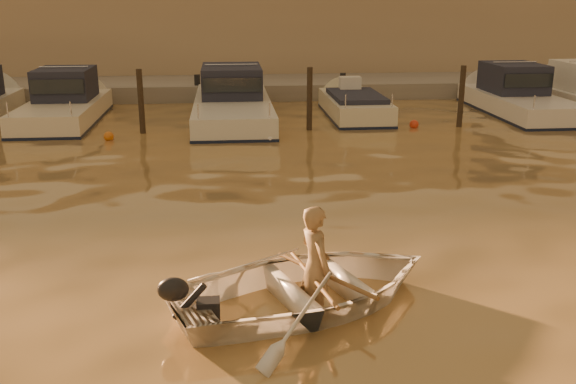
{
  "coord_description": "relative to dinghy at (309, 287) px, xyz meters",
  "views": [
    {
      "loc": [
        -2.87,
        -6.45,
        4.21
      ],
      "look_at": [
        -1.78,
        4.66,
        0.75
      ],
      "focal_mm": 40.0,
      "sensor_mm": 36.0,
      "label": 1
    }
  ],
  "objects": [
    {
      "name": "ground_plane",
      "position": [
        1.78,
        -1.66,
        -0.28
      ],
      "size": [
        160.0,
        160.0,
        0.0
      ],
      "primitive_type": "plane",
      "color": "olive",
      "rests_on": "ground"
    },
    {
      "name": "dinghy",
      "position": [
        0.0,
        0.0,
        0.0
      ],
      "size": [
        4.64,
        3.98,
        0.81
      ],
      "primitive_type": "imported",
      "rotation": [
        0.0,
        0.0,
        1.93
      ],
      "color": "silver",
      "rests_on": "ground_plane"
    },
    {
      "name": "person",
      "position": [
        0.09,
        0.03,
        0.29
      ],
      "size": [
        0.62,
        0.75,
        1.76
      ],
      "primitive_type": "imported",
      "rotation": [
        0.0,
        0.0,
        1.93
      ],
      "color": "#937149",
      "rests_on": "dinghy"
    },
    {
      "name": "outboard_motor",
      "position": [
        -1.41,
        -0.52,
        -0.0
      ],
      "size": [
        0.98,
        0.69,
        0.7
      ],
      "primitive_type": null,
      "rotation": [
        0.0,
        0.0,
        0.36
      ],
      "color": "black",
      "rests_on": "dinghy"
    },
    {
      "name": "oar_port",
      "position": [
        0.23,
        0.09,
        0.14
      ],
      "size": [
        1.18,
        1.81,
        0.13
      ],
      "primitive_type": "cylinder",
      "rotation": [
        1.54,
        0.0,
        0.57
      ],
      "color": "brown",
      "rests_on": "dinghy"
    },
    {
      "name": "oar_starboard",
      "position": [
        0.05,
        0.02,
        0.14
      ],
      "size": [
        0.44,
        2.08,
        0.13
      ],
      "primitive_type": "cylinder",
      "rotation": [
        1.54,
        0.0,
        0.18
      ],
      "color": "brown",
      "rests_on": "dinghy"
    },
    {
      "name": "moored_boat_1",
      "position": [
        -6.62,
        14.34,
        0.34
      ],
      "size": [
        2.28,
        6.78,
        1.75
      ],
      "primitive_type": null,
      "color": "beige",
      "rests_on": "ground_plane"
    },
    {
      "name": "moored_boat_2",
      "position": [
        -0.85,
        14.34,
        0.34
      ],
      "size": [
        2.6,
        8.61,
        1.75
      ],
      "primitive_type": null,
      "color": "silver",
      "rests_on": "ground_plane"
    },
    {
      "name": "moored_boat_3",
      "position": [
        3.5,
        14.34,
        -0.06
      ],
      "size": [
        1.91,
        5.57,
        0.95
      ],
      "primitive_type": null,
      "color": "beige",
      "rests_on": "ground_plane"
    },
    {
      "name": "moored_boat_4",
      "position": [
        9.6,
        14.34,
        0.34
      ],
      "size": [
        2.32,
        7.12,
        1.75
      ],
      "primitive_type": null,
      "color": "silver",
      "rests_on": "ground_plane"
    },
    {
      "name": "piling_1",
      "position": [
        -3.72,
        12.14,
        0.62
      ],
      "size": [
        0.18,
        0.18,
        2.2
      ],
      "primitive_type": "cylinder",
      "color": "#2D2319",
      "rests_on": "ground_plane"
    },
    {
      "name": "piling_2",
      "position": [
        1.58,
        12.14,
        0.62
      ],
      "size": [
        0.18,
        0.18,
        2.2
      ],
      "primitive_type": "cylinder",
      "color": "#2D2319",
      "rests_on": "ground_plane"
    },
    {
      "name": "piling_3",
      "position": [
        6.58,
        12.14,
        0.62
      ],
      "size": [
        0.18,
        0.18,
        2.2
      ],
      "primitive_type": "cylinder",
      "color": "#2D2319",
      "rests_on": "ground_plane"
    },
    {
      "name": "fender_b",
      "position": [
        -4.63,
        11.25,
        -0.18
      ],
      "size": [
        0.3,
        0.3,
        0.3
      ],
      "primitive_type": "sphere",
      "color": "#C66117",
      "rests_on": "ground_plane"
    },
    {
      "name": "fender_c",
      "position": [
        0.19,
        10.56,
        -0.18
      ],
      "size": [
        0.3,
        0.3,
        0.3
      ],
      "primitive_type": "sphere",
      "color": "white",
      "rests_on": "ground_plane"
    },
    {
      "name": "fender_d",
      "position": [
        5.06,
        12.17,
        -0.18
      ],
      "size": [
        0.3,
        0.3,
        0.3
      ],
      "primitive_type": "sphere",
      "color": "red",
      "rests_on": "ground_plane"
    },
    {
      "name": "quay",
      "position": [
        1.78,
        19.84,
        -0.13
      ],
      "size": [
        52.0,
        4.0,
        1.0
      ],
      "primitive_type": "cube",
      "color": "gray",
      "rests_on": "ground_plane"
    },
    {
      "name": "waterfront_building",
      "position": [
        1.78,
        25.34,
        2.12
      ],
      "size": [
        46.0,
        7.0,
        4.8
      ],
      "primitive_type": "cube",
      "color": "#9E8466",
      "rests_on": "quay"
    }
  ]
}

